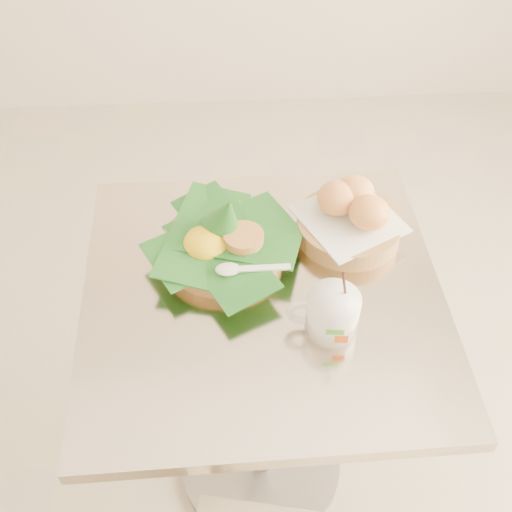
{
  "coord_description": "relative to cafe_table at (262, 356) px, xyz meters",
  "views": [
    {
      "loc": [
        0.06,
        -0.83,
        1.7
      ],
      "look_at": [
        0.11,
        0.01,
        0.82
      ],
      "focal_mm": 45.0,
      "sensor_mm": 36.0,
      "label": 1
    }
  ],
  "objects": [
    {
      "name": "cafe_table",
      "position": [
        0.0,
        0.0,
        0.0
      ],
      "size": [
        0.72,
        0.72,
        0.75
      ],
      "rotation": [
        0.0,
        0.0,
        0.02
      ],
      "color": "gray",
      "rests_on": "floor"
    },
    {
      "name": "bread_basket",
      "position": [
        0.19,
        0.15,
        0.27
      ],
      "size": [
        0.25,
        0.25,
        0.11
      ],
      "rotation": [
        0.0,
        0.0,
        -0.31
      ],
      "color": "#A37745",
      "rests_on": "cafe_table"
    },
    {
      "name": "coffee_mug",
      "position": [
        0.12,
        -0.09,
        0.27
      ],
      "size": [
        0.13,
        0.1,
        0.17
      ],
      "rotation": [
        0.0,
        0.0,
        -0.06
      ],
      "color": "white",
      "rests_on": "cafe_table"
    },
    {
      "name": "rice_basket",
      "position": [
        -0.07,
        0.1,
        0.26
      ],
      "size": [
        0.3,
        0.3,
        0.15
      ],
      "rotation": [
        0.0,
        0.0,
        0.32
      ],
      "color": "#A37745",
      "rests_on": "cafe_table"
    },
    {
      "name": "floor",
      "position": [
        -0.12,
        0.02,
        -0.53
      ],
      "size": [
        3.6,
        3.6,
        0.0
      ],
      "primitive_type": "plane",
      "color": "#C1B19B",
      "rests_on": "ground"
    }
  ]
}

